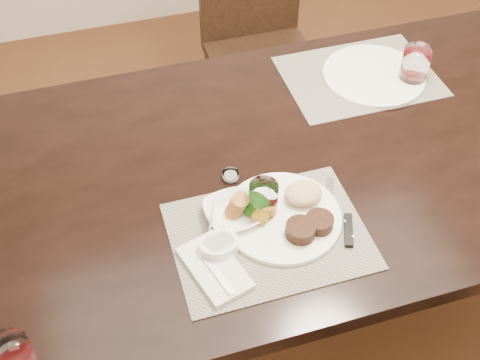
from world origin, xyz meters
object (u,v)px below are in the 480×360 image
object	(u,v)px
chair_far	(258,35)
wine_glass_near	(263,201)
steak_knife	(344,222)
cracker_bowl	(233,212)
dinner_plate	(288,214)
far_plate	(374,76)

from	to	relation	value
chair_far	wine_glass_near	distance (m)	1.19
steak_knife	wine_glass_near	distance (m)	0.20
cracker_bowl	wine_glass_near	size ratio (longest dim) A/B	1.54
dinner_plate	cracker_bowl	xyz separation A→B (m)	(-0.13, 0.04, 0.00)
cracker_bowl	far_plate	bearing A→B (deg)	35.73
dinner_plate	cracker_bowl	distance (m)	0.13
steak_knife	wine_glass_near	size ratio (longest dim) A/B	2.32
chair_far	cracker_bowl	size ratio (longest dim) A/B	6.00
cracker_bowl	far_plate	xyz separation A→B (m)	(0.57, 0.41, -0.01)
far_plate	wine_glass_near	bearing A→B (deg)	-139.98
cracker_bowl	wine_glass_near	distance (m)	0.08
dinner_plate	wine_glass_near	xyz separation A→B (m)	(-0.05, 0.03, 0.03)
wine_glass_near	dinner_plate	bearing A→B (deg)	-33.07
chair_far	steak_knife	distance (m)	1.23
dinner_plate	far_plate	xyz separation A→B (m)	(0.44, 0.45, -0.01)
steak_knife	cracker_bowl	world-z (taller)	cracker_bowl
chair_far	wine_glass_near	xyz separation A→B (m)	(-0.35, -1.10, 0.29)
cracker_bowl	far_plate	distance (m)	0.70
far_plate	dinner_plate	bearing A→B (deg)	-134.53
dinner_plate	steak_knife	size ratio (longest dim) A/B	1.28
steak_knife	cracker_bowl	size ratio (longest dim) A/B	1.51
chair_far	dinner_plate	xyz separation A→B (m)	(-0.30, -1.13, 0.27)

